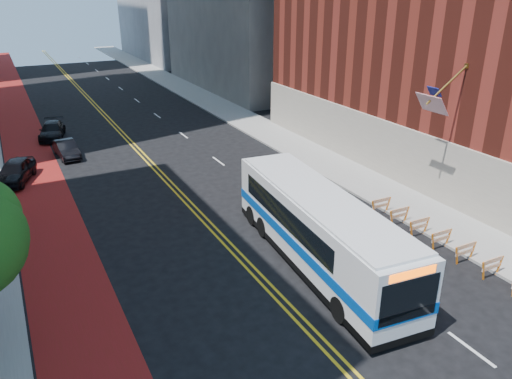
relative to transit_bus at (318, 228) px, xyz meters
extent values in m
plane|color=black|center=(-3.09, -5.93, -1.90)|extent=(160.00, 160.00, 0.00)
cube|color=gray|center=(8.91, 24.07, -1.83)|extent=(4.00, 140.00, 0.15)
cube|color=maroon|center=(-11.19, 24.07, -1.90)|extent=(3.60, 140.00, 0.01)
cube|color=gold|center=(-3.27, 24.07, -1.90)|extent=(0.14, 140.00, 0.01)
cube|color=gold|center=(-2.91, 24.07, -1.90)|extent=(0.14, 140.00, 0.01)
cube|color=silver|center=(1.71, -7.93, -1.90)|extent=(0.14, 2.20, 0.01)
cube|color=silver|center=(1.71, 0.07, -1.90)|extent=(0.14, 2.20, 0.01)
cube|color=silver|center=(1.71, 8.07, -1.90)|extent=(0.14, 2.20, 0.01)
cube|color=silver|center=(1.71, 16.07, -1.90)|extent=(0.14, 2.20, 0.01)
cube|color=silver|center=(1.71, 24.07, -1.90)|extent=(0.14, 2.20, 0.01)
cube|color=silver|center=(1.71, 32.07, -1.90)|extent=(0.14, 2.20, 0.01)
cube|color=silver|center=(1.71, 40.07, -1.90)|extent=(0.14, 2.20, 0.01)
cube|color=silver|center=(1.71, 48.07, -1.90)|extent=(0.14, 2.20, 0.01)
cube|color=silver|center=(1.71, 56.07, -1.90)|extent=(0.14, 2.20, 0.01)
cube|color=silver|center=(1.71, 64.07, -1.90)|extent=(0.14, 2.20, 0.01)
cube|color=silver|center=(1.71, 72.07, -1.90)|extent=(0.14, 2.20, 0.01)
cube|color=silver|center=(1.71, 80.07, -1.90)|extent=(0.14, 2.20, 0.01)
cube|color=maroon|center=(18.91, 6.07, 9.10)|extent=(16.00, 36.00, 22.00)
cube|color=#9E9384|center=(10.96, 6.07, 0.10)|extent=(0.50, 36.00, 4.00)
cube|color=black|center=(11.06, 0.07, -0.80)|extent=(0.35, 2.80, 2.20)
cube|color=black|center=(11.06, 7.07, -0.80)|extent=(0.35, 2.80, 2.20)
cube|color=black|center=(11.06, 14.07, -0.80)|extent=(0.35, 2.80, 2.20)
cube|color=#A57F33|center=(10.96, 2.07, 6.60)|extent=(0.25, 0.25, 0.25)
cylinder|color=#A57F33|center=(9.61, 2.07, 5.70)|extent=(2.85, 0.12, 2.05)
cube|color=#B21419|center=(8.61, 2.07, 4.70)|extent=(0.75, 1.90, 1.05)
cube|color=navy|center=(9.16, 2.52, 5.25)|extent=(0.39, 0.85, 0.52)
cube|color=orange|center=(5.96, -4.83, -1.40)|extent=(0.32, 0.06, 0.99)
cube|color=orange|center=(7.06, -4.83, -1.40)|extent=(0.32, 0.06, 0.99)
cube|color=orange|center=(6.51, -4.83, -1.00)|extent=(1.25, 0.05, 0.22)
cube|color=orange|center=(6.51, -4.83, -1.35)|extent=(1.25, 0.05, 0.18)
cube|color=orange|center=(5.96, -3.28, -1.40)|extent=(0.32, 0.06, 0.99)
cube|color=orange|center=(7.06, -3.28, -1.40)|extent=(0.32, 0.06, 0.99)
cube|color=orange|center=(6.51, -3.28, -1.00)|extent=(1.25, 0.05, 0.22)
cube|color=orange|center=(6.51, -3.28, -1.35)|extent=(1.25, 0.05, 0.18)
cube|color=orange|center=(5.96, -1.73, -1.40)|extent=(0.32, 0.06, 0.99)
cube|color=orange|center=(7.06, -1.73, -1.40)|extent=(0.32, 0.06, 0.99)
cube|color=orange|center=(6.51, -1.73, -1.00)|extent=(1.25, 0.05, 0.22)
cube|color=orange|center=(6.51, -1.73, -1.35)|extent=(1.25, 0.05, 0.18)
cube|color=orange|center=(5.96, -0.18, -1.40)|extent=(0.32, 0.06, 0.99)
cube|color=orange|center=(7.06, -0.18, -1.40)|extent=(0.32, 0.06, 0.99)
cube|color=orange|center=(6.51, -0.18, -1.00)|extent=(1.25, 0.05, 0.22)
cube|color=orange|center=(6.51, -0.18, -1.35)|extent=(1.25, 0.05, 0.18)
cube|color=orange|center=(5.96, 1.37, -1.40)|extent=(0.32, 0.06, 0.99)
cube|color=orange|center=(7.06, 1.37, -1.40)|extent=(0.32, 0.06, 0.99)
cube|color=orange|center=(6.51, 1.37, -1.00)|extent=(1.25, 0.05, 0.22)
cube|color=orange|center=(6.51, 1.37, -1.35)|extent=(1.25, 0.05, 0.18)
cube|color=orange|center=(5.96, 2.92, -1.40)|extent=(0.32, 0.06, 0.99)
cube|color=orange|center=(7.06, 2.92, -1.40)|extent=(0.32, 0.06, 0.99)
cube|color=orange|center=(6.51, 2.92, -1.00)|extent=(1.25, 0.05, 0.22)
cube|color=orange|center=(6.51, 2.92, -1.35)|extent=(1.25, 0.05, 0.18)
cube|color=silver|center=(-0.01, -0.14, 0.05)|extent=(4.01, 13.43, 3.14)
cube|color=#0341A3|center=(-0.01, -0.14, -0.42)|extent=(4.06, 13.48, 0.50)
cube|color=black|center=(0.06, 0.73, 0.58)|extent=(3.72, 9.48, 1.05)
cube|color=black|center=(-0.59, -6.70, 0.30)|extent=(2.52, 0.33, 1.76)
cube|color=black|center=(0.56, 6.41, 0.52)|extent=(2.29, 0.31, 1.10)
cube|color=#FF5905|center=(-0.59, -6.71, 1.40)|extent=(2.01, 0.26, 0.33)
cube|color=silver|center=(-0.01, -0.14, 1.68)|extent=(3.81, 12.76, 0.13)
cube|color=black|center=(-0.01, -0.14, -1.52)|extent=(4.05, 13.47, 0.33)
cylinder|color=black|center=(-1.68, -4.25, -1.35)|extent=(0.43, 1.13, 1.10)
cylinder|color=black|center=(0.91, -4.48, -1.35)|extent=(0.43, 1.13, 1.10)
cylinder|color=black|center=(-0.98, 3.66, -1.35)|extent=(0.43, 1.13, 1.10)
cylinder|color=black|center=(1.61, 3.43, -1.35)|extent=(0.43, 1.13, 1.10)
cylinder|color=black|center=(-0.85, 5.24, -1.35)|extent=(0.43, 1.13, 1.10)
cylinder|color=black|center=(1.75, 5.01, -1.35)|extent=(0.43, 1.13, 1.10)
imported|color=black|center=(-12.39, 18.52, -1.13)|extent=(3.33, 4.92, 1.56)
imported|color=black|center=(-8.50, 22.47, -1.25)|extent=(1.75, 4.11, 1.32)
imported|color=black|center=(-8.86, 28.47, -1.21)|extent=(2.94, 5.09, 1.39)
camera|label=1|loc=(-12.39, -17.55, 10.88)|focal=35.00mm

